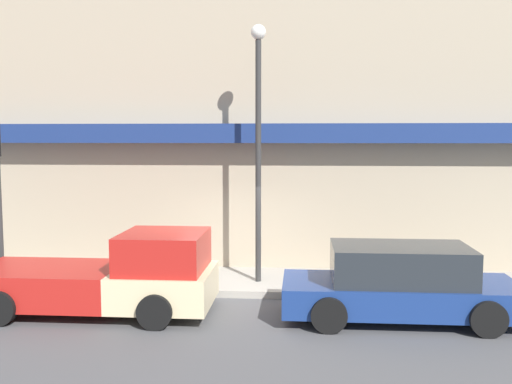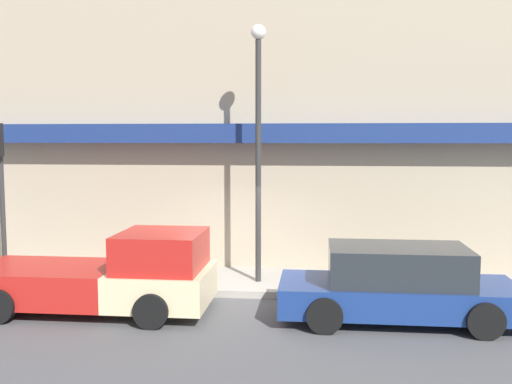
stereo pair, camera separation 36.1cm
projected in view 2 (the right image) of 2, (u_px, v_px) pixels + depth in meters
ground_plane at (231, 298)px, 13.12m from camera, size 80.00×80.00×0.00m
sidewalk at (238, 281)px, 14.33m from camera, size 36.00×2.47×0.17m
building at (250, 100)px, 16.58m from camera, size 19.80×3.80×11.41m
pickup_truck at (109, 276)px, 12.04m from camera, size 5.02×2.18×1.73m
parked_car at (397, 285)px, 11.42m from camera, size 4.71×2.03×1.52m
fire_hydrant at (347, 271)px, 13.47m from camera, size 0.20×0.20×0.73m
street_lamp at (258, 125)px, 13.65m from camera, size 0.36×0.36×6.18m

